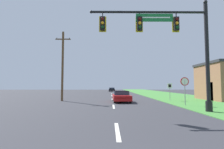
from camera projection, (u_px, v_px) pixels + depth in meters
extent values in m
cube|color=#428438|center=(171.00, 96.00, 30.89)|extent=(10.00, 110.00, 0.04)
cube|color=silver|center=(117.00, 131.00, 6.84)|extent=(0.16, 2.80, 0.01)
cube|color=silver|center=(114.00, 107.00, 14.83)|extent=(0.16, 2.80, 0.01)
cube|color=silver|center=(112.00, 99.00, 22.81)|extent=(0.16, 2.80, 0.01)
cube|color=silver|center=(112.00, 96.00, 30.79)|extent=(0.16, 2.80, 0.01)
cube|color=silver|center=(112.00, 94.00, 38.78)|extent=(0.16, 2.80, 0.01)
cube|color=black|center=(210.00, 91.00, 20.59)|extent=(0.10, 1.20, 2.20)
cylinder|color=black|center=(209.00, 106.00, 11.79)|extent=(0.44, 0.44, 0.70)
cylinder|color=black|center=(207.00, 57.00, 12.01)|extent=(0.26, 0.26, 7.47)
sphere|color=black|center=(205.00, 2.00, 12.26)|extent=(0.28, 0.28, 0.28)
cylinder|color=black|center=(149.00, 12.00, 12.17)|extent=(8.02, 0.16, 0.16)
sphere|color=black|center=(91.00, 12.00, 12.14)|extent=(0.21, 0.21, 0.21)
cube|color=#196B33|center=(154.00, 18.00, 12.15)|extent=(2.58, 0.06, 0.55)
cube|color=white|center=(155.00, 17.00, 12.12)|extent=(2.17, 0.01, 0.08)
cylinder|color=black|center=(103.00, 14.00, 12.13)|extent=(0.06, 0.06, 0.35)
cube|color=yellow|center=(103.00, 24.00, 12.23)|extent=(0.50, 0.03, 1.11)
cube|color=black|center=(103.00, 24.00, 12.09)|extent=(0.34, 0.24, 0.95)
sphere|color=#4C0F0C|center=(103.00, 19.00, 11.97)|extent=(0.22, 0.22, 0.22)
sphere|color=orange|center=(103.00, 23.00, 11.95)|extent=(0.22, 0.22, 0.22)
sphere|color=#0F3D19|center=(103.00, 27.00, 11.93)|extent=(0.22, 0.22, 0.22)
cylinder|color=black|center=(139.00, 15.00, 12.16)|extent=(0.06, 0.06, 0.35)
cube|color=yellow|center=(139.00, 24.00, 12.25)|extent=(0.50, 0.03, 1.11)
cube|color=black|center=(140.00, 24.00, 12.11)|extent=(0.34, 0.24, 0.95)
sphere|color=#4C0F0C|center=(140.00, 19.00, 11.99)|extent=(0.22, 0.22, 0.22)
sphere|color=orange|center=(140.00, 23.00, 11.97)|extent=(0.22, 0.22, 0.22)
sphere|color=#0F3D19|center=(140.00, 27.00, 11.96)|extent=(0.22, 0.22, 0.22)
cylinder|color=black|center=(176.00, 15.00, 12.18)|extent=(0.06, 0.06, 0.35)
cube|color=yellow|center=(176.00, 24.00, 12.27)|extent=(0.50, 0.03, 1.11)
cube|color=black|center=(176.00, 24.00, 12.14)|extent=(0.34, 0.24, 0.95)
sphere|color=#4C0F0C|center=(177.00, 19.00, 12.02)|extent=(0.22, 0.22, 0.22)
sphere|color=orange|center=(177.00, 23.00, 12.00)|extent=(0.22, 0.22, 0.22)
sphere|color=#0F3D19|center=(177.00, 27.00, 11.98)|extent=(0.22, 0.22, 0.22)
cylinder|color=black|center=(127.00, 98.00, 20.93)|extent=(0.22, 0.64, 0.64)
cylinder|color=black|center=(113.00, 98.00, 20.87)|extent=(0.22, 0.64, 0.64)
cylinder|color=black|center=(130.00, 100.00, 17.87)|extent=(0.22, 0.64, 0.64)
cylinder|color=black|center=(115.00, 100.00, 17.82)|extent=(0.22, 0.64, 0.64)
cube|color=#AD1414|center=(121.00, 97.00, 19.38)|extent=(1.93, 4.51, 0.55)
cube|color=#283342|center=(121.00, 93.00, 19.53)|extent=(1.65, 1.92, 0.42)
cube|color=#AD1414|center=(121.00, 91.00, 19.54)|extent=(1.61, 1.88, 0.06)
cube|color=#B71414|center=(123.00, 98.00, 17.19)|extent=(1.68, 0.10, 0.14)
cylinder|color=black|center=(114.00, 90.00, 55.17)|extent=(0.22, 0.64, 0.64)
cylinder|color=black|center=(109.00, 90.00, 55.16)|extent=(0.22, 0.64, 0.64)
cylinder|color=black|center=(115.00, 91.00, 52.13)|extent=(0.22, 0.64, 0.64)
cylinder|color=black|center=(109.00, 91.00, 52.12)|extent=(0.22, 0.64, 0.64)
cube|color=black|center=(112.00, 90.00, 53.66)|extent=(1.82, 4.44, 0.55)
cube|color=#283342|center=(112.00, 88.00, 53.80)|extent=(1.60, 1.87, 0.42)
cube|color=black|center=(112.00, 88.00, 53.81)|extent=(1.57, 1.83, 0.06)
cube|color=#B71414|center=(112.00, 90.00, 51.47)|extent=(1.67, 0.06, 0.14)
cylinder|color=gray|center=(185.00, 93.00, 15.70)|extent=(0.07, 0.07, 2.20)
cylinder|color=red|center=(185.00, 81.00, 15.77)|extent=(0.76, 0.04, 0.76)
cylinder|color=white|center=(185.00, 81.00, 15.75)|extent=(0.61, 0.01, 0.61)
cylinder|color=gray|center=(170.00, 92.00, 20.58)|extent=(0.06, 0.06, 2.00)
cube|color=white|center=(170.00, 86.00, 20.62)|extent=(0.55, 0.04, 0.60)
cube|color=black|center=(170.00, 86.00, 20.60)|extent=(0.31, 0.01, 0.34)
cylinder|color=brown|center=(63.00, 66.00, 20.78)|extent=(0.26, 0.26, 8.28)
cube|color=brown|center=(63.00, 39.00, 20.99)|extent=(1.80, 0.12, 0.12)
cylinder|color=#333338|center=(57.00, 38.00, 20.99)|extent=(0.08, 0.08, 0.12)
cylinder|color=#333338|center=(69.00, 38.00, 21.01)|extent=(0.08, 0.08, 0.12)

